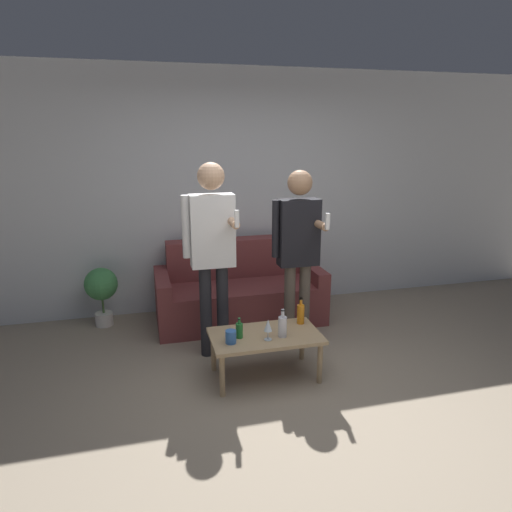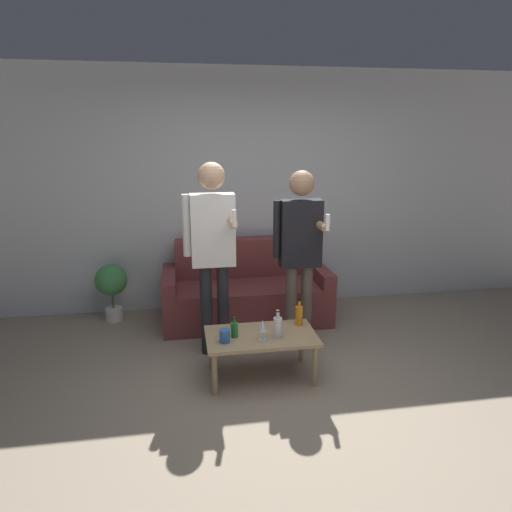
% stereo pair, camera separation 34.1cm
% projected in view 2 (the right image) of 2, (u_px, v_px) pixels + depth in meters
% --- Properties ---
extents(ground_plane, '(16.00, 16.00, 0.00)m').
position_uv_depth(ground_plane, '(298.00, 412.00, 3.38)').
color(ground_plane, gray).
extents(wall_back, '(8.00, 0.06, 2.70)m').
position_uv_depth(wall_back, '(250.00, 192.00, 5.22)').
color(wall_back, silver).
rests_on(wall_back, ground_plane).
extents(couch, '(1.78, 0.81, 0.86)m').
position_uv_depth(couch, '(245.00, 292.00, 5.03)').
color(couch, brown).
rests_on(couch, ground_plane).
extents(coffee_table, '(0.91, 0.52, 0.39)m').
position_uv_depth(coffee_table, '(261.00, 340.00, 3.79)').
color(coffee_table, tan).
rests_on(coffee_table, ground_plane).
extents(bottle_orange, '(0.07, 0.07, 0.24)m').
position_uv_depth(bottle_orange, '(278.00, 327.00, 3.70)').
color(bottle_orange, silver).
rests_on(bottle_orange, coffee_table).
extents(bottle_green, '(0.06, 0.06, 0.23)m').
position_uv_depth(bottle_green, '(299.00, 315.00, 3.95)').
color(bottle_green, orange).
rests_on(bottle_green, coffee_table).
extents(bottle_dark, '(0.06, 0.06, 0.17)m').
position_uv_depth(bottle_dark, '(234.00, 329.00, 3.72)').
color(bottle_dark, '#23752D').
rests_on(bottle_dark, coffee_table).
extents(wine_glass_near, '(0.07, 0.07, 0.18)m').
position_uv_depth(wine_glass_near, '(262.00, 326.00, 3.65)').
color(wine_glass_near, silver).
rests_on(wine_glass_near, coffee_table).
extents(cup_on_table, '(0.09, 0.09, 0.11)m').
position_uv_depth(cup_on_table, '(225.00, 336.00, 3.63)').
color(cup_on_table, '#3366B2').
rests_on(cup_on_table, coffee_table).
extents(person_standing_left, '(0.46, 0.44, 1.77)m').
position_uv_depth(person_standing_left, '(213.00, 242.00, 4.03)').
color(person_standing_left, '#232328').
rests_on(person_standing_left, ground_plane).
extents(person_standing_right, '(0.44, 0.42, 1.69)m').
position_uv_depth(person_standing_right, '(300.00, 245.00, 4.15)').
color(person_standing_right, brown).
rests_on(person_standing_right, ground_plane).
extents(potted_plant, '(0.34, 0.34, 0.64)m').
position_uv_depth(potted_plant, '(111.00, 284.00, 4.94)').
color(potted_plant, silver).
rests_on(potted_plant, ground_plane).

